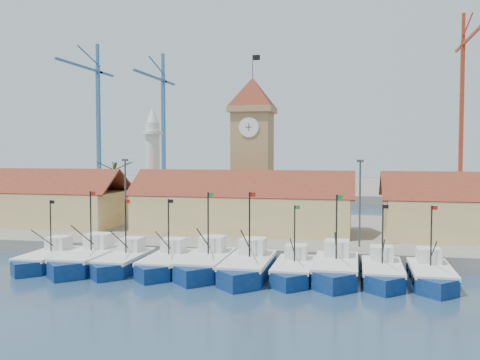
% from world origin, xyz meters
% --- Properties ---
extents(ground, '(400.00, 400.00, 0.00)m').
position_xyz_m(ground, '(0.00, 0.00, 0.00)').
color(ground, '#1C364C').
rests_on(ground, ground).
extents(quay, '(140.00, 32.00, 1.50)m').
position_xyz_m(quay, '(0.00, 24.00, 0.75)').
color(quay, gray).
rests_on(quay, ground).
extents(terminal, '(240.00, 80.00, 2.00)m').
position_xyz_m(terminal, '(0.00, 110.00, 1.00)').
color(terminal, gray).
rests_on(terminal, ground).
extents(boat_0, '(3.35, 9.18, 6.95)m').
position_xyz_m(boat_0, '(-15.92, 2.20, 0.72)').
color(boat_0, navy).
rests_on(boat_0, ground).
extents(boat_1, '(3.83, 10.48, 7.93)m').
position_xyz_m(boat_1, '(-11.70, 2.30, 0.82)').
color(boat_1, navy).
rests_on(boat_1, ground).
extents(boat_2, '(3.45, 9.44, 7.14)m').
position_xyz_m(boat_2, '(-8.12, 2.57, 0.74)').
color(boat_2, navy).
rests_on(boat_2, ground).
extents(boat_3, '(3.49, 9.56, 7.23)m').
position_xyz_m(boat_3, '(-3.82, 2.75, 0.75)').
color(boat_3, navy).
rests_on(boat_3, ground).
extents(boat_4, '(3.84, 10.51, 7.96)m').
position_xyz_m(boat_4, '(0.02, 2.93, 0.82)').
color(boat_4, navy).
rests_on(boat_4, ground).
extents(boat_5, '(3.91, 10.72, 8.11)m').
position_xyz_m(boat_5, '(4.14, 2.21, 0.84)').
color(boat_5, navy).
rests_on(boat_5, ground).
extents(boat_6, '(3.34, 9.15, 6.93)m').
position_xyz_m(boat_6, '(8.25, 2.49, 0.72)').
color(boat_6, navy).
rests_on(boat_6, ground).
extents(boat_7, '(3.83, 10.49, 7.94)m').
position_xyz_m(boat_7, '(11.92, 3.14, 0.82)').
color(boat_7, navy).
rests_on(boat_7, ground).
extents(boat_8, '(3.43, 9.40, 7.11)m').
position_xyz_m(boat_8, '(15.93, 3.03, 0.74)').
color(boat_8, navy).
rests_on(boat_8, ground).
extents(boat_9, '(3.43, 9.39, 7.10)m').
position_xyz_m(boat_9, '(19.98, 2.97, 0.73)').
color(boat_9, navy).
rests_on(boat_9, ground).
extents(hall_left, '(31.20, 10.13, 7.61)m').
position_xyz_m(hall_left, '(-32.00, 20.00, 3.99)').
color(hall_left, '#E5CB7E').
rests_on(hall_left, quay).
extents(hall_center, '(27.04, 10.13, 7.61)m').
position_xyz_m(hall_center, '(0.00, 20.00, 3.99)').
color(hall_center, '#E5CB7E').
rests_on(hall_center, quay).
extents(clock_tower, '(5.80, 5.80, 22.70)m').
position_xyz_m(clock_tower, '(0.00, 26.00, 11.96)').
color(clock_tower, '#A37F53').
rests_on(clock_tower, quay).
extents(minaret, '(3.00, 3.00, 16.30)m').
position_xyz_m(minaret, '(-15.00, 28.00, 9.73)').
color(minaret, silver).
rests_on(minaret, quay).
extents(palm_tree, '(5.60, 5.03, 8.39)m').
position_xyz_m(palm_tree, '(-20.00, 26.00, 6.25)').
color(palm_tree, brown).
rests_on(palm_tree, quay).
extents(lamp_posts, '(80.70, 0.25, 9.03)m').
position_xyz_m(lamp_posts, '(0.50, 12.00, 6.48)').
color(lamp_posts, '#3F3F44').
rests_on(lamp_posts, quay).
extents(crane_blue_far, '(1.00, 32.70, 40.98)m').
position_xyz_m(crane_blue_far, '(-61.25, 100.56, 24.75)').
color(crane_blue_far, '#2F5F90').
rests_on(crane_blue_far, terminal).
extents(crane_blue_near, '(1.00, 31.57, 38.55)m').
position_xyz_m(crane_blue_near, '(-43.13, 106.66, 23.31)').
color(crane_blue_near, '#2F5F90').
rests_on(crane_blue_near, terminal).
extents(crane_red_right, '(1.00, 31.81, 45.14)m').
position_xyz_m(crane_red_right, '(40.34, 103.79, 26.96)').
color(crane_red_right, '#9F3118').
rests_on(crane_red_right, terminal).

